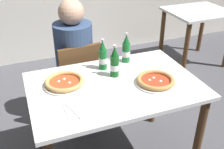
{
  "coord_description": "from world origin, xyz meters",
  "views": [
    {
      "loc": [
        -0.59,
        -1.49,
        1.74
      ],
      "look_at": [
        0.0,
        0.05,
        0.8
      ],
      "focal_mm": 42.69,
      "sensor_mm": 36.0,
      "label": 1
    }
  ],
  "objects_px": {
    "dining_table_main": "(114,97)",
    "beer_bottle_right": "(126,50)",
    "pizza_marinara_far": "(65,82)",
    "beer_bottle_center": "(103,57)",
    "dining_table_background": "(197,22)",
    "napkin_with_cutlery": "(69,111)",
    "chair_behind_table": "(78,79)",
    "beer_bottle_left": "(115,63)",
    "diner_seated": "(75,67)",
    "pizza_margherita_near": "(156,81)"
  },
  "relations": [
    {
      "from": "pizza_marinara_far",
      "to": "beer_bottle_center",
      "type": "distance_m",
      "value": 0.37
    },
    {
      "from": "pizza_margherita_near",
      "to": "beer_bottle_right",
      "type": "xyz_separation_m",
      "value": [
        -0.06,
        0.39,
        0.08
      ]
    },
    {
      "from": "pizza_marinara_far",
      "to": "beer_bottle_left",
      "type": "height_order",
      "value": "beer_bottle_left"
    },
    {
      "from": "beer_bottle_left",
      "to": "beer_bottle_right",
      "type": "xyz_separation_m",
      "value": [
        0.17,
        0.19,
        0.0
      ]
    },
    {
      "from": "beer_bottle_left",
      "to": "diner_seated",
      "type": "bearing_deg",
      "value": 107.49
    },
    {
      "from": "dining_table_main",
      "to": "beer_bottle_right",
      "type": "height_order",
      "value": "beer_bottle_right"
    },
    {
      "from": "napkin_with_cutlery",
      "to": "dining_table_background",
      "type": "bearing_deg",
      "value": 35.98
    },
    {
      "from": "pizza_margherita_near",
      "to": "beer_bottle_right",
      "type": "height_order",
      "value": "beer_bottle_right"
    },
    {
      "from": "chair_behind_table",
      "to": "pizza_margherita_near",
      "type": "bearing_deg",
      "value": 114.55
    },
    {
      "from": "dining_table_background",
      "to": "napkin_with_cutlery",
      "type": "xyz_separation_m",
      "value": [
        -2.07,
        -1.5,
        0.16
      ]
    },
    {
      "from": "diner_seated",
      "to": "beer_bottle_center",
      "type": "relative_size",
      "value": 4.89
    },
    {
      "from": "dining_table_main",
      "to": "pizza_margherita_near",
      "type": "distance_m",
      "value": 0.32
    },
    {
      "from": "pizza_marinara_far",
      "to": "beer_bottle_left",
      "type": "distance_m",
      "value": 0.39
    },
    {
      "from": "diner_seated",
      "to": "beer_bottle_center",
      "type": "xyz_separation_m",
      "value": [
        0.13,
        -0.41,
        0.27
      ]
    },
    {
      "from": "beer_bottle_right",
      "to": "chair_behind_table",
      "type": "bearing_deg",
      "value": 137.28
    },
    {
      "from": "diner_seated",
      "to": "dining_table_main",
      "type": "bearing_deg",
      "value": -78.86
    },
    {
      "from": "diner_seated",
      "to": "beer_bottle_left",
      "type": "distance_m",
      "value": 0.64
    },
    {
      "from": "beer_bottle_right",
      "to": "napkin_with_cutlery",
      "type": "bearing_deg",
      "value": -139.93
    },
    {
      "from": "dining_table_background",
      "to": "beer_bottle_center",
      "type": "bearing_deg",
      "value": -148.07
    },
    {
      "from": "chair_behind_table",
      "to": "pizza_marinara_far",
      "type": "bearing_deg",
      "value": 62.38
    },
    {
      "from": "pizza_margherita_near",
      "to": "pizza_marinara_far",
      "type": "distance_m",
      "value": 0.64
    },
    {
      "from": "beer_bottle_left",
      "to": "napkin_with_cutlery",
      "type": "xyz_separation_m",
      "value": [
        -0.42,
        -0.31,
        -0.1
      ]
    },
    {
      "from": "diner_seated",
      "to": "beer_bottle_left",
      "type": "height_order",
      "value": "diner_seated"
    },
    {
      "from": "diner_seated",
      "to": "pizza_marinara_far",
      "type": "bearing_deg",
      "value": -110.36
    },
    {
      "from": "pizza_marinara_far",
      "to": "beer_bottle_right",
      "type": "relative_size",
      "value": 1.21
    },
    {
      "from": "pizza_marinara_far",
      "to": "beer_bottle_left",
      "type": "relative_size",
      "value": 1.21
    },
    {
      "from": "dining_table_main",
      "to": "dining_table_background",
      "type": "distance_m",
      "value": 2.14
    },
    {
      "from": "napkin_with_cutlery",
      "to": "beer_bottle_right",
      "type": "bearing_deg",
      "value": 40.07
    },
    {
      "from": "pizza_marinara_far",
      "to": "beer_bottle_center",
      "type": "height_order",
      "value": "beer_bottle_center"
    },
    {
      "from": "dining_table_main",
      "to": "beer_bottle_right",
      "type": "bearing_deg",
      "value": 53.75
    },
    {
      "from": "chair_behind_table",
      "to": "beer_bottle_center",
      "type": "bearing_deg",
      "value": 104.29
    },
    {
      "from": "beer_bottle_left",
      "to": "beer_bottle_right",
      "type": "height_order",
      "value": "same"
    },
    {
      "from": "dining_table_main",
      "to": "napkin_with_cutlery",
      "type": "xyz_separation_m",
      "value": [
        -0.37,
        -0.2,
        0.12
      ]
    },
    {
      "from": "pizza_marinara_far",
      "to": "napkin_with_cutlery",
      "type": "height_order",
      "value": "pizza_marinara_far"
    },
    {
      "from": "dining_table_background",
      "to": "napkin_with_cutlery",
      "type": "relative_size",
      "value": 3.99
    },
    {
      "from": "dining_table_main",
      "to": "beer_bottle_left",
      "type": "bearing_deg",
      "value": 68.46
    },
    {
      "from": "chair_behind_table",
      "to": "dining_table_background",
      "type": "distance_m",
      "value": 1.95
    },
    {
      "from": "dining_table_main",
      "to": "beer_bottle_right",
      "type": "xyz_separation_m",
      "value": [
        0.22,
        0.3,
        0.22
      ]
    },
    {
      "from": "dining_table_background",
      "to": "pizza_margherita_near",
      "type": "bearing_deg",
      "value": -135.47
    },
    {
      "from": "beer_bottle_right",
      "to": "dining_table_background",
      "type": "bearing_deg",
      "value": 34.23
    },
    {
      "from": "diner_seated",
      "to": "pizza_marinara_far",
      "type": "relative_size",
      "value": 4.06
    },
    {
      "from": "chair_behind_table",
      "to": "beer_bottle_left",
      "type": "bearing_deg",
      "value": 103.7
    },
    {
      "from": "diner_seated",
      "to": "napkin_with_cutlery",
      "type": "distance_m",
      "value": 0.91
    },
    {
      "from": "chair_behind_table",
      "to": "beer_bottle_right",
      "type": "bearing_deg",
      "value": 132.47
    },
    {
      "from": "diner_seated",
      "to": "napkin_with_cutlery",
      "type": "height_order",
      "value": "diner_seated"
    },
    {
      "from": "pizza_marinara_far",
      "to": "beer_bottle_center",
      "type": "xyz_separation_m",
      "value": [
        0.33,
        0.13,
        0.08
      ]
    },
    {
      "from": "diner_seated",
      "to": "beer_bottle_center",
      "type": "height_order",
      "value": "diner_seated"
    },
    {
      "from": "beer_bottle_right",
      "to": "beer_bottle_left",
      "type": "bearing_deg",
      "value": -133.04
    },
    {
      "from": "beer_bottle_left",
      "to": "napkin_with_cutlery",
      "type": "relative_size",
      "value": 1.23
    },
    {
      "from": "diner_seated",
      "to": "dining_table_background",
      "type": "bearing_deg",
      "value": 19.4
    }
  ]
}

